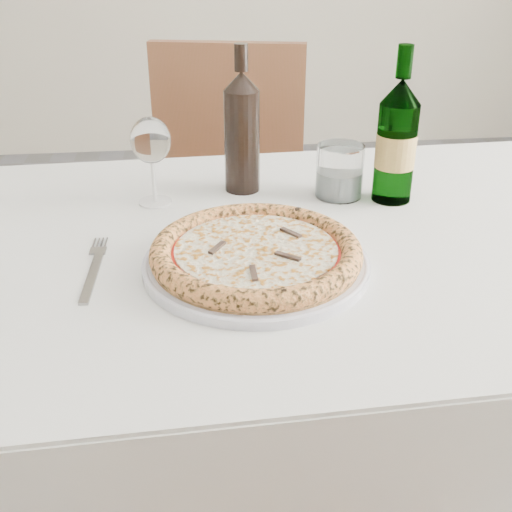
% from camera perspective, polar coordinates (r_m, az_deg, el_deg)
% --- Properties ---
extents(dining_table, '(1.47, 0.90, 0.76)m').
position_cam_1_polar(dining_table, '(1.08, -0.60, -2.69)').
color(dining_table, brown).
rests_on(dining_table, floor).
extents(chair_far, '(0.50, 0.50, 0.93)m').
position_cam_1_polar(chair_far, '(1.80, -2.81, 5.37)').
color(chair_far, brown).
rests_on(chair_far, floor).
extents(plate, '(0.33, 0.33, 0.02)m').
position_cam_1_polar(plate, '(0.95, 0.00, -0.60)').
color(plate, white).
rests_on(plate, dining_table).
extents(pizza, '(0.31, 0.31, 0.03)m').
position_cam_1_polar(pizza, '(0.94, -0.00, 0.34)').
color(pizza, '#BD8045').
rests_on(pizza, plate).
extents(fork, '(0.03, 0.21, 0.00)m').
position_cam_1_polar(fork, '(0.97, -14.22, -1.11)').
color(fork, gray).
rests_on(fork, dining_table).
extents(wine_glass, '(0.07, 0.07, 0.16)m').
position_cam_1_polar(wine_glass, '(1.15, -9.34, 9.90)').
color(wine_glass, white).
rests_on(wine_glass, dining_table).
extents(tumbler, '(0.09, 0.09, 0.10)m').
position_cam_1_polar(tumbler, '(1.20, 7.42, 7.20)').
color(tumbler, white).
rests_on(tumbler, dining_table).
extents(beer_bottle, '(0.07, 0.07, 0.28)m').
position_cam_1_polar(beer_bottle, '(1.18, 12.38, 9.92)').
color(beer_bottle, '#246123').
rests_on(beer_bottle, dining_table).
extents(wine_bottle, '(0.07, 0.07, 0.27)m').
position_cam_1_polar(wine_bottle, '(1.20, -1.26, 11.07)').
color(wine_bottle, black).
rests_on(wine_bottle, dining_table).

